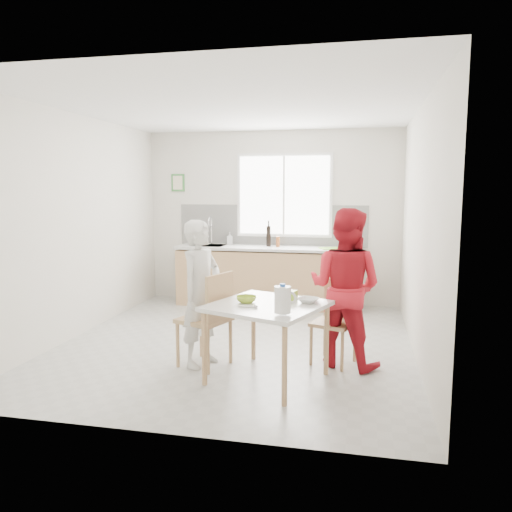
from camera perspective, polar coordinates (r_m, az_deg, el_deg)
The scene contains 21 objects.
ground at distance 5.97m, azimuth -2.17°, elevation -9.88°, with size 4.50×4.50×0.00m, color #B7B7B2.
room_shell at distance 5.70m, azimuth -2.25°, elevation 6.10°, with size 4.50×4.50×4.50m.
window at distance 7.84m, azimuth 3.23°, elevation 6.93°, with size 1.50×0.06×1.30m.
backsplash at distance 7.90m, azimuth 1.78°, elevation 3.50°, with size 3.00×0.02×0.65m, color white.
picture_frame at distance 8.29m, azimuth -8.92°, elevation 8.28°, with size 0.22×0.03×0.28m.
kitchen_counter at distance 7.72m, azimuth 1.34°, elevation -2.63°, with size 2.84×0.64×1.37m.
dining_table at distance 4.69m, azimuth 1.28°, elevation -6.40°, with size 1.23×1.23×0.74m.
chair_left at distance 5.09m, azimuth -5.31°, elevation -6.76°, with size 0.58×0.58×0.97m.
chair_far at distance 5.29m, azimuth 9.15°, elevation -6.94°, with size 0.51×0.51×0.86m.
person_white at distance 5.10m, azimuth -6.27°, elevation -4.28°, with size 0.54×0.36×1.49m, color silver.
person_red at distance 5.14m, azimuth 10.12°, elevation -3.59°, with size 0.78×0.61×1.61m, color red.
bowl_green at distance 4.73m, azimuth -1.11°, elevation -4.97°, with size 0.19×0.19×0.06m, color #97B92A.
bowl_white at distance 4.74m, azimuth 5.97°, elevation -5.05°, with size 0.19×0.19×0.05m, color silver.
milk_jug at distance 4.25m, azimuth 3.11°, elevation -4.97°, with size 0.20×0.14×0.25m.
green_box at distance 4.85m, azimuth 4.01°, elevation -4.47°, with size 0.10×0.10×0.09m, color #97C82E.
spoon at distance 4.53m, azimuth -1.02°, elevation -5.79°, with size 0.01×0.01×0.16m, color #A5A5AA.
cutting_board at distance 7.47m, azimuth 8.72°, elevation 0.87°, with size 0.35×0.25×0.01m, color #73BA2B.
wine_bottle_a at distance 7.68m, azimuth 1.45°, elevation 2.29°, with size 0.07×0.07×0.32m, color black.
wine_bottle_b at distance 7.77m, azimuth 1.46°, elevation 2.28°, with size 0.07×0.07×0.30m, color black.
jar_amber at distance 7.63m, azimuth 2.51°, elevation 1.65°, with size 0.06×0.06×0.16m, color brown.
soap_bottle at distance 7.98m, azimuth -3.03°, elevation 2.04°, with size 0.09×0.09×0.19m, color #999999.
Camera 1 is at (1.40, -5.52, 1.80)m, focal length 35.00 mm.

